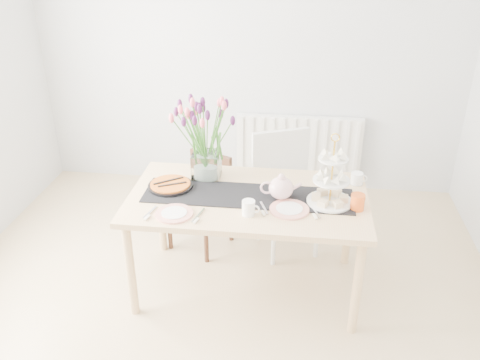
# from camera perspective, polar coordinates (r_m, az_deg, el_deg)

# --- Properties ---
(room_shell) EXTENTS (4.50, 4.50, 4.50)m
(room_shell) POSITION_cam_1_polar(r_m,az_deg,el_deg) (2.66, -4.25, 2.71)
(room_shell) COLOR tan
(room_shell) RESTS_ON ground
(radiator) EXTENTS (1.20, 0.08, 0.60)m
(radiator) POSITION_cam_1_polar(r_m,az_deg,el_deg) (4.96, 6.58, 3.82)
(radiator) COLOR white
(radiator) RESTS_ON room_shell
(dining_table) EXTENTS (1.60, 0.90, 0.75)m
(dining_table) POSITION_cam_1_polar(r_m,az_deg,el_deg) (3.44, 0.88, -2.94)
(dining_table) COLOR tan
(dining_table) RESTS_ON ground
(chair_brown) EXTENTS (0.51, 0.51, 0.76)m
(chair_brown) POSITION_cam_1_polar(r_m,az_deg,el_deg) (4.09, -3.98, -1.59)
(chair_brown) COLOR #392114
(chair_brown) RESTS_ON ground
(chair_white) EXTENTS (0.62, 0.62, 0.95)m
(chair_white) POSITION_cam_1_polar(r_m,az_deg,el_deg) (4.01, 5.06, -0.30)
(chair_white) COLOR white
(chair_white) RESTS_ON ground
(table_runner) EXTENTS (1.40, 0.35, 0.01)m
(table_runner) POSITION_cam_1_polar(r_m,az_deg,el_deg) (3.40, 0.89, -1.76)
(table_runner) COLOR black
(table_runner) RESTS_ON dining_table
(tulip_vase) EXTENTS (0.70, 0.70, 0.60)m
(tulip_vase) POSITION_cam_1_polar(r_m,az_deg,el_deg) (3.50, -3.93, 5.94)
(tulip_vase) COLOR silver
(tulip_vase) RESTS_ON dining_table
(cake_stand) EXTENTS (0.30, 0.30, 0.44)m
(cake_stand) POSITION_cam_1_polar(r_m,az_deg,el_deg) (3.31, 10.16, -0.69)
(cake_stand) COLOR gold
(cake_stand) RESTS_ON dining_table
(teapot) EXTENTS (0.28, 0.23, 0.17)m
(teapot) POSITION_cam_1_polar(r_m,az_deg,el_deg) (3.34, 4.63, -0.91)
(teapot) COLOR white
(teapot) RESTS_ON dining_table
(cream_jug) EXTENTS (0.09, 0.09, 0.08)m
(cream_jug) POSITION_cam_1_polar(r_m,az_deg,el_deg) (3.63, 12.97, 0.16)
(cream_jug) COLOR white
(cream_jug) RESTS_ON dining_table
(tart_tin) EXTENTS (0.31, 0.31, 0.04)m
(tart_tin) POSITION_cam_1_polar(r_m,az_deg,el_deg) (3.53, -7.82, -0.63)
(tart_tin) COLOR black
(tart_tin) RESTS_ON dining_table
(mug_white) EXTENTS (0.10, 0.10, 0.10)m
(mug_white) POSITION_cam_1_polar(r_m,az_deg,el_deg) (3.17, 0.96, -3.14)
(mug_white) COLOR white
(mug_white) RESTS_ON dining_table
(mug_orange) EXTENTS (0.13, 0.13, 0.11)m
(mug_orange) POSITION_cam_1_polar(r_m,az_deg,el_deg) (3.31, 13.06, -2.43)
(mug_orange) COLOR orange
(mug_orange) RESTS_ON dining_table
(plate_left) EXTENTS (0.29, 0.29, 0.01)m
(plate_left) POSITION_cam_1_polar(r_m,az_deg,el_deg) (3.22, -7.41, -3.77)
(plate_left) COLOR silver
(plate_left) RESTS_ON dining_table
(plate_right) EXTENTS (0.33, 0.33, 0.01)m
(plate_right) POSITION_cam_1_polar(r_m,az_deg,el_deg) (3.25, 5.56, -3.30)
(plate_right) COLOR silver
(plate_right) RESTS_ON dining_table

